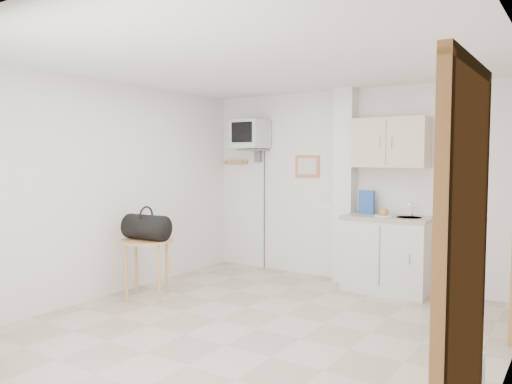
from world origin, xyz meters
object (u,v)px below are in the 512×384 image
Objects in this scene: water_bottle at (474,376)px; duffel_bag at (146,227)px; crt_television at (251,135)px; round_table at (147,247)px.

duffel_bag is at bearing 171.09° from water_bottle.
duffel_bag is at bearing -95.67° from crt_television.
crt_television is 3.97× the size of duffel_bag.
crt_television is 3.17× the size of round_table.
round_table is 3.70m from water_bottle.
water_bottle is (3.61, -0.57, -0.65)m from duffel_bag.
crt_television reaches higher than water_bottle.
crt_television reaches higher than round_table.
round_table is (-0.20, -1.84, -1.35)m from crt_television.
crt_television is 2.17m from duffel_bag.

